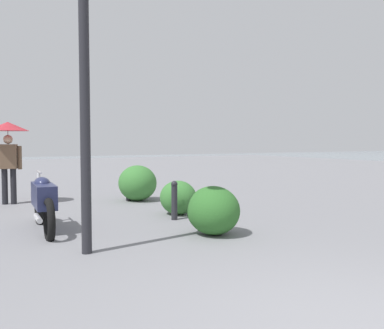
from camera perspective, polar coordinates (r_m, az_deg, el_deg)
lamppost at (r=6.03m, az=-14.59°, el=16.06°), size 0.98×0.28×4.42m
motorcycle at (r=7.70m, az=-19.70°, el=-4.84°), size 2.17×0.41×1.06m
pedestrian at (r=11.17m, az=-23.91°, el=3.17°), size 1.00×1.00×2.03m
bollard_near at (r=8.25m, az=-2.44°, el=-4.81°), size 0.13×0.13×0.77m
bollard_mid at (r=10.98m, az=-8.74°, el=-2.68°), size 0.13×0.13×0.84m
shrub_low at (r=8.86m, az=-1.91°, el=-4.55°), size 0.85×0.76×0.72m
shrub_round at (r=6.96m, az=2.93°, el=-6.30°), size 0.95×0.86×0.81m
shrub_wide at (r=10.97m, az=-7.48°, el=-2.53°), size 1.09×0.98×0.93m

